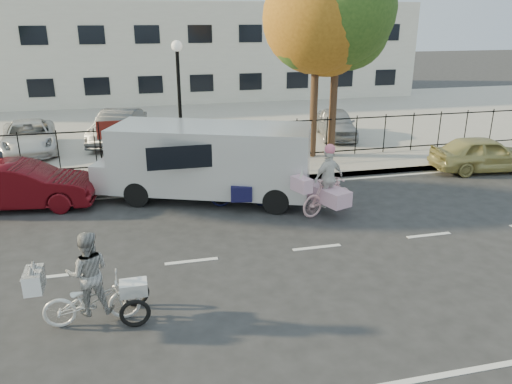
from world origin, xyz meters
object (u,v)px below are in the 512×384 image
object	(u,v)px
zebra_trike	(91,289)
red_sedan	(22,185)
lamppost	(179,83)
unicorn_bike	(327,189)
white_van	(208,160)
gold_sedan	(484,154)
bull_bike	(240,181)
lot_car_b	(29,137)
lot_car_c	(118,127)
lot_car_d	(336,123)

from	to	relation	value
zebra_trike	red_sedan	distance (m)	6.84
lamppost	unicorn_bike	bearing A→B (deg)	-54.20
lamppost	white_van	world-z (taller)	lamppost
lamppost	gold_sedan	xyz separation A→B (m)	(10.37, -2.30, -2.48)
bull_bike	lot_car_b	size ratio (longest dim) A/B	0.49
zebra_trike	white_van	size ratio (longest dim) A/B	0.30
unicorn_bike	lot_car_b	distance (m)	12.48
gold_sedan	white_van	bearing A→B (deg)	99.06
gold_sedan	lot_car_c	bearing A→B (deg)	68.14
zebra_trike	unicorn_bike	size ratio (longest dim) A/B	1.01
unicorn_bike	gold_sedan	bearing A→B (deg)	-90.05
lamppost	zebra_trike	bearing A→B (deg)	-105.86
bull_bike	red_sedan	bearing A→B (deg)	88.68
gold_sedan	zebra_trike	bearing A→B (deg)	122.49
unicorn_bike	lot_car_b	xyz separation A→B (m)	(-9.10, 8.54, 0.01)
bull_bike	red_sedan	distance (m)	6.23
white_van	lot_car_b	distance (m)	8.97
lot_car_b	lot_car_d	bearing A→B (deg)	-11.05
bull_bike	white_van	xyz separation A→B (m)	(-0.79, 0.83, 0.47)
lamppost	white_van	size ratio (longest dim) A/B	0.64
bull_bike	lot_car_c	bearing A→B (deg)	35.16
zebra_trike	lot_car_c	world-z (taller)	zebra_trike
lot_car_b	lot_car_d	xyz separation A→B (m)	(12.65, -0.49, 0.02)
gold_sedan	lot_car_b	size ratio (longest dim) A/B	0.86
white_van	bull_bike	bearing A→B (deg)	-24.77
bull_bike	lot_car_c	xyz separation A→B (m)	(-3.52, 8.01, 0.07)
unicorn_bike	lot_car_b	bearing A→B (deg)	26.55
lot_car_c	bull_bike	bearing A→B (deg)	-50.11
unicorn_bike	bull_bike	xyz separation A→B (m)	(-2.20, 1.16, 0.02)
lot_car_b	lot_car_c	bearing A→B (deg)	1.59
red_sedan	lot_car_b	bearing A→B (deg)	15.03
unicorn_bike	gold_sedan	distance (m)	7.34
white_van	lot_car_b	xyz separation A→B (m)	(-6.11, 6.56, -0.48)
zebra_trike	red_sedan	bearing A→B (deg)	18.73
lamppost	lot_car_b	bearing A→B (deg)	146.52
unicorn_bike	bull_bike	distance (m)	2.48
lot_car_b	unicorn_bike	bearing A→B (deg)	-52.05
zebra_trike	lot_car_b	xyz separation A→B (m)	(-3.13, 12.45, 0.06)
gold_sedan	lamppost	bearing A→B (deg)	83.39
gold_sedan	bull_bike	bearing A→B (deg)	104.51
bull_bike	red_sedan	size ratio (longest dim) A/B	0.52
lot_car_c	lot_car_d	distance (m)	9.34
white_van	gold_sedan	size ratio (longest dim) A/B	1.84
white_van	lamppost	bearing A→B (deg)	121.35
lamppost	white_van	distance (m)	3.45
lamppost	red_sedan	xyz separation A→B (m)	(-4.79, -2.30, -2.44)
zebra_trike	unicorn_bike	bearing A→B (deg)	-57.78
bull_bike	red_sedan	xyz separation A→B (m)	(-6.08, 1.38, -0.09)
bull_bike	gold_sedan	distance (m)	9.19
lamppost	unicorn_bike	xyz separation A→B (m)	(3.49, -4.83, -2.37)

